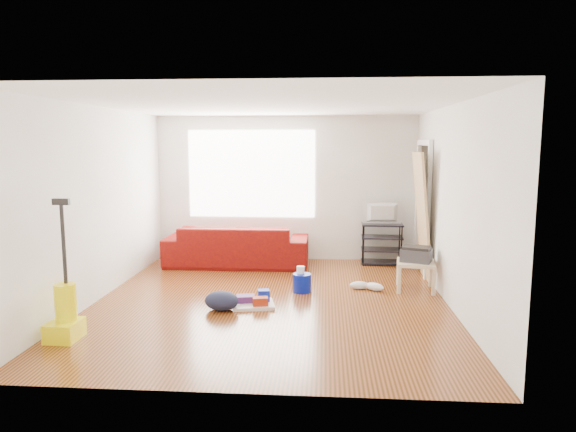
# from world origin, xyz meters

# --- Properties ---
(room) EXTENTS (4.51, 5.01, 2.51)m
(room) POSITION_xyz_m (0.07, 0.15, 1.25)
(room) COLOR #3F2508
(room) RESTS_ON ground
(sofa) EXTENTS (2.36, 0.92, 0.69)m
(sofa) POSITION_xyz_m (-0.77, 1.95, 0.00)
(sofa) COLOR #4C050A
(sofa) RESTS_ON ground
(tv_stand) EXTENTS (0.70, 0.42, 0.69)m
(tv_stand) POSITION_xyz_m (1.65, 2.22, 0.35)
(tv_stand) COLOR black
(tv_stand) RESTS_ON ground
(tv) EXTENTS (0.65, 0.08, 0.37)m
(tv) POSITION_xyz_m (1.65, 2.22, 0.87)
(tv) COLOR black
(tv) RESTS_ON tv_stand
(side_table) EXTENTS (0.55, 0.55, 0.41)m
(side_table) POSITION_xyz_m (1.95, 0.65, 0.34)
(side_table) COLOR tan
(side_table) RESTS_ON ground
(printer) EXTENTS (0.48, 0.42, 0.21)m
(printer) POSITION_xyz_m (1.95, 0.65, 0.51)
(printer) COLOR #333239
(printer) RESTS_ON side_table
(bucket) EXTENTS (0.31, 0.31, 0.25)m
(bucket) POSITION_xyz_m (0.38, 0.45, 0.00)
(bucket) COLOR #05148E
(bucket) RESTS_ON ground
(toilet_paper) EXTENTS (0.11, 0.11, 0.10)m
(toilet_paper) POSITION_xyz_m (0.36, 0.48, 0.18)
(toilet_paper) COLOR white
(toilet_paper) RESTS_ON bucket
(cleaning_tray) EXTENTS (0.59, 0.51, 0.18)m
(cleaning_tray) POSITION_xyz_m (-0.19, -0.22, 0.06)
(cleaning_tray) COLOR silver
(cleaning_tray) RESTS_ON ground
(backpack) EXTENTS (0.50, 0.44, 0.23)m
(backpack) POSITION_xyz_m (-0.56, -0.41, 0.00)
(backpack) COLOR black
(backpack) RESTS_ON ground
(sneakers) EXTENTS (0.49, 0.25, 0.11)m
(sneakers) POSITION_xyz_m (1.28, 0.60, 0.06)
(sneakers) COLOR white
(sneakers) RESTS_ON ground
(vacuum) EXTENTS (0.31, 0.36, 1.47)m
(vacuum) POSITION_xyz_m (-2.00, -1.45, 0.27)
(vacuum) COLOR #FAEF08
(vacuum) RESTS_ON ground
(door_panel) EXTENTS (0.24, 0.76, 1.90)m
(door_panel) POSITION_xyz_m (2.13, 1.28, 0.00)
(door_panel) COLOR tan
(door_panel) RESTS_ON ground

